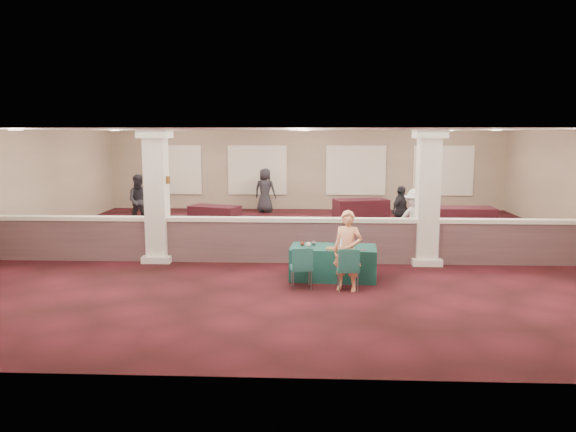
{
  "coord_description": "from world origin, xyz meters",
  "views": [
    {
      "loc": [
        0.29,
        -14.84,
        3.15
      ],
      "look_at": [
        -0.29,
        -2.0,
        1.22
      ],
      "focal_mm": 35.0,
      "sensor_mm": 36.0,
      "label": 1
    }
  ],
  "objects_px": {
    "far_table_back_center": "(361,210)",
    "attendee_a": "(140,201)",
    "far_table_front_center": "(265,230)",
    "far_table_back_right": "(464,219)",
    "attendee_c": "(400,211)",
    "far_table_front_left": "(76,231)",
    "attendee_d": "(265,190)",
    "conf_chair_main": "(348,266)",
    "far_table_front_right": "(394,235)",
    "woman": "(348,251)",
    "conf_chair_side": "(302,264)",
    "far_table_back_left": "(215,216)",
    "near_table": "(333,263)",
    "attendee_b": "(415,220)"
  },
  "relations": [
    {
      "from": "conf_chair_main",
      "to": "far_table_front_center",
      "type": "xyz_separation_m",
      "value": [
        -2.1,
        4.98,
        -0.18
      ]
    },
    {
      "from": "woman",
      "to": "attendee_c",
      "type": "xyz_separation_m",
      "value": [
        1.93,
        5.92,
        -0.03
      ]
    },
    {
      "from": "near_table",
      "to": "far_table_back_left",
      "type": "bearing_deg",
      "value": 123.17
    },
    {
      "from": "far_table_back_center",
      "to": "attendee_b",
      "type": "xyz_separation_m",
      "value": [
        1.0,
        -5.18,
        0.45
      ]
    },
    {
      "from": "far_table_front_left",
      "to": "attendee_d",
      "type": "relative_size",
      "value": 0.96
    },
    {
      "from": "conf_chair_main",
      "to": "conf_chair_side",
      "type": "xyz_separation_m",
      "value": [
        -0.92,
        0.11,
        -0.01
      ]
    },
    {
      "from": "far_table_front_left",
      "to": "attendee_d",
      "type": "bearing_deg",
      "value": 52.1
    },
    {
      "from": "attendee_a",
      "to": "attendee_c",
      "type": "height_order",
      "value": "attendee_a"
    },
    {
      "from": "far_table_back_left",
      "to": "far_table_back_center",
      "type": "distance_m",
      "value": 5.23
    },
    {
      "from": "far_table_front_center",
      "to": "woman",
      "type": "bearing_deg",
      "value": -66.98
    },
    {
      "from": "attendee_b",
      "to": "attendee_d",
      "type": "height_order",
      "value": "attendee_d"
    },
    {
      "from": "woman",
      "to": "near_table",
      "type": "bearing_deg",
      "value": 123.7
    },
    {
      "from": "conf_chair_main",
      "to": "far_table_back_center",
      "type": "distance_m",
      "value": 9.19
    },
    {
      "from": "far_table_front_center",
      "to": "far_table_back_right",
      "type": "xyz_separation_m",
      "value": [
        6.25,
        2.17,
        0.03
      ]
    },
    {
      "from": "woman",
      "to": "attendee_a",
      "type": "relative_size",
      "value": 0.92
    },
    {
      "from": "far_table_back_left",
      "to": "far_table_back_right",
      "type": "height_order",
      "value": "far_table_back_right"
    },
    {
      "from": "far_table_front_center",
      "to": "far_table_back_center",
      "type": "distance_m",
      "value": 5.19
    },
    {
      "from": "attendee_c",
      "to": "attendee_d",
      "type": "bearing_deg",
      "value": 78.0
    },
    {
      "from": "attendee_c",
      "to": "attendee_b",
      "type": "bearing_deg",
      "value": -141.92
    },
    {
      "from": "far_table_front_left",
      "to": "attendee_b",
      "type": "xyz_separation_m",
      "value": [
        9.5,
        -0.71,
        0.49
      ]
    },
    {
      "from": "far_table_front_center",
      "to": "attendee_a",
      "type": "relative_size",
      "value": 0.96
    },
    {
      "from": "woman",
      "to": "attendee_c",
      "type": "height_order",
      "value": "woman"
    },
    {
      "from": "attendee_a",
      "to": "far_table_front_left",
      "type": "bearing_deg",
      "value": -126.78
    },
    {
      "from": "conf_chair_main",
      "to": "far_table_back_left",
      "type": "relative_size",
      "value": 0.53
    },
    {
      "from": "far_table_back_left",
      "to": "conf_chair_main",
      "type": "bearing_deg",
      "value": -62.5
    },
    {
      "from": "near_table",
      "to": "attendee_b",
      "type": "height_order",
      "value": "attendee_b"
    },
    {
      "from": "far_table_back_center",
      "to": "attendee_a",
      "type": "bearing_deg",
      "value": -166.3
    },
    {
      "from": "attendee_b",
      "to": "attendee_d",
      "type": "bearing_deg",
      "value": 143.39
    },
    {
      "from": "attendee_d",
      "to": "far_table_front_right",
      "type": "bearing_deg",
      "value": 134.95
    },
    {
      "from": "conf_chair_side",
      "to": "far_table_back_center",
      "type": "relative_size",
      "value": 0.46
    },
    {
      "from": "far_table_back_center",
      "to": "attendee_a",
      "type": "distance_m",
      "value": 7.68
    },
    {
      "from": "far_table_back_left",
      "to": "attendee_a",
      "type": "xyz_separation_m",
      "value": [
        -2.4,
        -0.44,
        0.54
      ]
    },
    {
      "from": "far_table_front_center",
      "to": "attendee_d",
      "type": "height_order",
      "value": "attendee_d"
    },
    {
      "from": "attendee_d",
      "to": "near_table",
      "type": "bearing_deg",
      "value": 116.59
    },
    {
      "from": "conf_chair_side",
      "to": "far_table_front_left",
      "type": "distance_m",
      "value": 8.0
    },
    {
      "from": "conf_chair_side",
      "to": "far_table_front_center",
      "type": "bearing_deg",
      "value": 96.0
    },
    {
      "from": "far_table_back_left",
      "to": "attendee_c",
      "type": "xyz_separation_m",
      "value": [
        5.96,
        -1.78,
        0.44
      ]
    },
    {
      "from": "far_table_back_right",
      "to": "attendee_d",
      "type": "distance_m",
      "value": 7.76
    },
    {
      "from": "near_table",
      "to": "attendee_b",
      "type": "xyz_separation_m",
      "value": [
        2.27,
        3.0,
        0.48
      ]
    },
    {
      "from": "far_table_front_left",
      "to": "far_table_front_right",
      "type": "xyz_separation_m",
      "value": [
        9.0,
        -0.41,
        0.01
      ]
    },
    {
      "from": "woman",
      "to": "attendee_a",
      "type": "xyz_separation_m",
      "value": [
        -6.43,
        7.25,
        0.07
      ]
    },
    {
      "from": "near_table",
      "to": "far_table_front_center",
      "type": "xyz_separation_m",
      "value": [
        -1.84,
        4.03,
        -0.01
      ]
    },
    {
      "from": "far_table_back_center",
      "to": "attendee_d",
      "type": "distance_m",
      "value": 4.07
    },
    {
      "from": "far_table_back_right",
      "to": "attendee_c",
      "type": "bearing_deg",
      "value": -152.35
    },
    {
      "from": "far_table_front_right",
      "to": "attendee_c",
      "type": "xyz_separation_m",
      "value": [
        0.42,
        1.73,
        0.42
      ]
    },
    {
      "from": "far_table_back_center",
      "to": "attendee_c",
      "type": "xyz_separation_m",
      "value": [
        0.92,
        -3.15,
        0.39
      ]
    },
    {
      "from": "conf_chair_side",
      "to": "far_table_front_right",
      "type": "height_order",
      "value": "conf_chair_side"
    },
    {
      "from": "near_table",
      "to": "attendee_c",
      "type": "distance_m",
      "value": 5.5
    },
    {
      "from": "attendee_c",
      "to": "far_table_front_right",
      "type": "bearing_deg",
      "value": -157.8
    },
    {
      "from": "far_table_back_right",
      "to": "attendee_c",
      "type": "distance_m",
      "value": 2.55
    }
  ]
}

